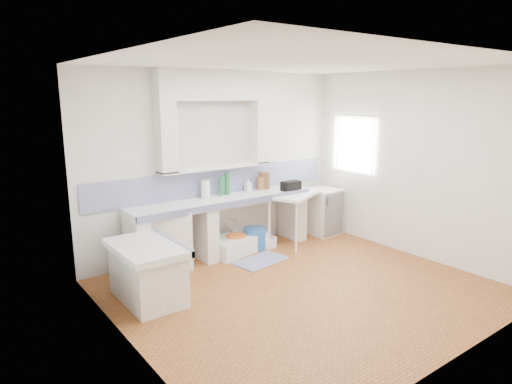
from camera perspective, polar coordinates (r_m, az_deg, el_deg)
floor at (r=5.90m, az=5.95°, el=-12.17°), size 4.50×4.50×0.00m
ceiling at (r=5.39m, az=6.63°, el=16.06°), size 4.50×4.50×0.00m
wall_back at (r=7.05m, az=-4.88°, el=3.76°), size 4.50×0.00×4.50m
wall_front at (r=4.28m, az=24.83°, el=-2.88°), size 4.50×0.00×4.50m
wall_left at (r=4.30m, az=-16.27°, el=-2.14°), size 0.00×4.50×4.50m
wall_right at (r=7.19m, az=19.56°, el=3.26°), size 0.00×4.50×4.50m
alcove_mass at (r=6.82m, az=-5.22°, el=13.37°), size 1.90×0.25×0.45m
window_frame at (r=8.01m, az=13.23°, el=5.94°), size 0.35×0.86×1.06m
lace_valance at (r=7.87m, az=12.67°, el=8.63°), size 0.01×0.84×0.24m
counter_slab at (r=6.85m, az=-4.18°, el=-1.08°), size 3.00×0.60×0.08m
counter_lip at (r=6.62m, az=-2.87°, el=-1.52°), size 3.00×0.04×0.10m
counter_pier_left at (r=6.36m, az=-14.86°, el=-6.73°), size 0.20×0.55×0.82m
counter_pier_mid at (r=6.80m, az=-6.61°, el=-5.17°), size 0.20×0.55×0.82m
counter_pier_right at (r=7.78m, az=4.60°, el=-2.89°), size 0.20×0.55×0.82m
peninsula_top at (r=5.51m, az=-13.78°, el=-6.90°), size 0.70×1.10×0.08m
peninsula_base at (r=5.63m, az=-13.60°, el=-10.27°), size 0.60×1.00×0.62m
peninsula_lip at (r=5.64m, az=-10.68°, el=-6.32°), size 0.04×1.10×0.10m
backsplash at (r=7.09m, az=-4.77°, el=1.35°), size 4.27×0.03×0.40m
stove at (r=6.55m, az=-11.33°, el=-5.90°), size 0.68×0.67×0.84m
sink at (r=7.15m, az=-2.45°, el=-6.68°), size 1.08×0.73×0.24m
side_table at (r=7.52m, az=4.93°, el=-3.29°), size 1.17×0.95×0.05m
fridge at (r=8.09m, az=8.55°, el=-2.43°), size 0.55×0.55×0.81m
bucket_red at (r=6.87m, az=-4.59°, el=-7.38°), size 0.28×0.28×0.26m
bucket_orange at (r=7.09m, az=-2.53°, el=-6.60°), size 0.41×0.41×0.29m
bucket_blue at (r=7.26m, az=-0.19°, el=-5.92°), size 0.40×0.40×0.34m
basin_white at (r=7.42m, az=1.25°, el=-6.33°), size 0.46×0.46×0.14m
water_bottle_a at (r=7.25m, az=-3.62°, el=-6.19°), size 0.09×0.09×0.29m
water_bottle_b at (r=7.31m, az=-2.82°, el=-5.90°), size 0.09×0.09×0.32m
black_bag at (r=7.37m, az=4.45°, el=0.62°), size 0.32×0.18×0.20m
green_bottle_a at (r=6.96m, az=-4.51°, el=0.75°), size 0.07×0.07×0.31m
green_bottle_b at (r=7.02m, az=-3.67°, el=1.06°), size 0.10×0.10×0.35m
knife_block at (r=7.40m, az=0.57°, el=1.09°), size 0.12×0.10×0.21m
cutting_board at (r=7.44m, az=1.02°, el=1.46°), size 0.10×0.20×0.29m
paper_towel at (r=6.82m, az=-6.46°, el=0.34°), size 0.15×0.15×0.27m
soap_bottle at (r=7.26m, az=-1.01°, el=0.90°), size 0.11×0.11×0.22m
rug at (r=6.78m, az=0.64°, el=-8.73°), size 0.86×0.58×0.01m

